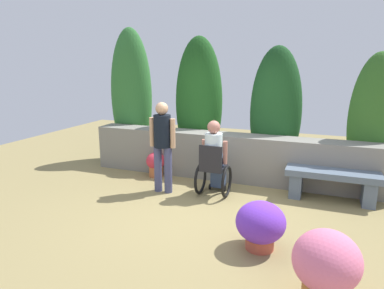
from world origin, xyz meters
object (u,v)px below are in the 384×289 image
Objects in this scene: flower_pot_red_accent at (326,266)px; person_in_wheelchair at (214,161)px; person_standing_companion at (162,141)px; stone_bench at (332,181)px; flower_pot_terracotta_by_wall at (156,163)px; flower_pot_purple_near at (261,225)px.

person_in_wheelchair is at bearing 128.16° from flower_pot_red_accent.
person_in_wheelchair is 0.96m from person_standing_companion.
stone_bench is 0.93× the size of person_standing_companion.
flower_pot_red_accent is at bearing -41.54° from flower_pot_terracotta_by_wall.
person_standing_companion is 2.61× the size of flower_pot_purple_near.
flower_pot_purple_near is 0.81× the size of flower_pot_red_accent.
person_in_wheelchair is at bearing 125.35° from flower_pot_purple_near.
person_standing_companion reaches higher than stone_bench.
flower_pot_purple_near is 1.23× the size of flower_pot_terracotta_by_wall.
flower_pot_terracotta_by_wall is at bearing 134.17° from person_standing_companion.
person_standing_companion reaches higher than flower_pot_red_accent.
person_in_wheelchair is 1.55m from flower_pot_terracotta_by_wall.
flower_pot_terracotta_by_wall is at bearing 140.36° from flower_pot_purple_near.
person_in_wheelchair is at bearing -20.68° from flower_pot_terracotta_by_wall.
flower_pot_terracotta_by_wall is (-3.33, 0.08, -0.07)m from stone_bench.
flower_pot_red_accent reaches higher than flower_pot_terracotta_by_wall.
flower_pot_terracotta_by_wall is (-1.41, 0.53, -0.35)m from person_in_wheelchair.
flower_pot_terracotta_by_wall is (-0.52, 0.73, -0.66)m from person_standing_companion.
flower_pot_terracotta_by_wall is (-2.51, 2.08, -0.05)m from flower_pot_purple_near.
flower_pot_red_accent is at bearing -47.07° from flower_pot_purple_near.
stone_bench is at bearing -1.31° from flower_pot_terracotta_by_wall.
person_standing_companion is at bearing -54.47° from flower_pot_terracotta_by_wall.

